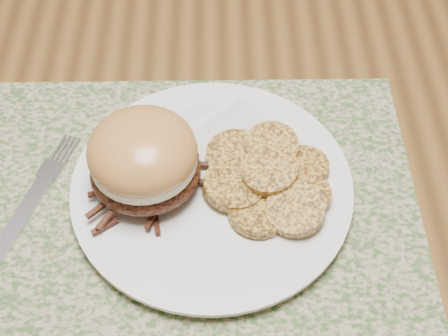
# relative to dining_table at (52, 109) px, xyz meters

# --- Properties ---
(ground) EXTENTS (3.50, 3.50, 0.00)m
(ground) POSITION_rel_dining_table_xyz_m (0.00, 0.00, -0.67)
(ground) COLOR #55311D
(ground) RESTS_ON ground
(dining_table) EXTENTS (1.50, 0.90, 0.75)m
(dining_table) POSITION_rel_dining_table_xyz_m (0.00, 0.00, 0.00)
(dining_table) COLOR brown
(dining_table) RESTS_ON ground
(placemat) EXTENTS (0.45, 0.33, 0.00)m
(placemat) POSITION_rel_dining_table_xyz_m (0.19, -0.20, 0.08)
(placemat) COLOR #3B572C
(placemat) RESTS_ON dining_table
(dinner_plate) EXTENTS (0.26, 0.26, 0.02)m
(dinner_plate) POSITION_rel_dining_table_xyz_m (0.21, -0.19, 0.09)
(dinner_plate) COLOR white
(dinner_plate) RESTS_ON placemat
(pork_sandwich) EXTENTS (0.12, 0.11, 0.08)m
(pork_sandwich) POSITION_rel_dining_table_xyz_m (0.14, -0.19, 0.14)
(pork_sandwich) COLOR black
(pork_sandwich) RESTS_ON dinner_plate
(roasted_potatoes) EXTENTS (0.14, 0.16, 0.03)m
(roasted_potatoes) POSITION_rel_dining_table_xyz_m (0.26, -0.19, 0.11)
(roasted_potatoes) COLOR #B48735
(roasted_potatoes) RESTS_ON dinner_plate
(fork) EXTENTS (0.08, 0.19, 0.00)m
(fork) POSITION_rel_dining_table_xyz_m (0.03, -0.21, 0.09)
(fork) COLOR #B5B6BD
(fork) RESTS_ON placemat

